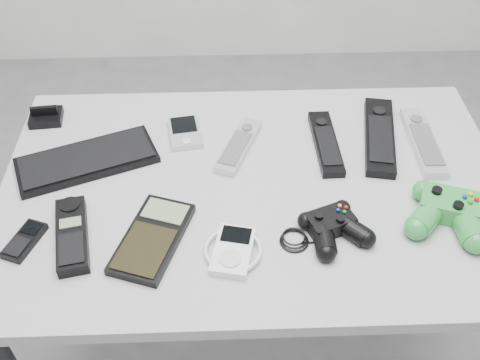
{
  "coord_description": "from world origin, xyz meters",
  "views": [
    {
      "loc": [
        -0.15,
        -0.74,
        1.51
      ],
      "look_at": [
        -0.12,
        0.08,
        0.72
      ],
      "focal_mm": 42.0,
      "sensor_mm": 36.0,
      "label": 1
    }
  ],
  "objects_px": {
    "remote_black_a": "(326,142)",
    "remote_silver_b": "(423,141)",
    "cordless_handset": "(72,235)",
    "pda_keyboard": "(87,160)",
    "pda": "(185,132)",
    "mp3_player": "(233,250)",
    "calculator": "(152,238)",
    "controller_green": "(448,210)",
    "remote_silver_a": "(238,145)",
    "remote_black_b": "(380,135)",
    "controller_black": "(334,226)",
    "desk": "(254,205)",
    "mobile_phone": "(24,240)"
  },
  "relations": [
    {
      "from": "remote_black_a",
      "to": "remote_silver_b",
      "type": "relative_size",
      "value": 0.93
    },
    {
      "from": "cordless_handset",
      "to": "pda_keyboard",
      "type": "bearing_deg",
      "value": 80.34
    },
    {
      "from": "pda",
      "to": "mp3_player",
      "type": "xyz_separation_m",
      "value": [
        0.1,
        -0.35,
        0.0
      ]
    },
    {
      "from": "calculator",
      "to": "controller_green",
      "type": "bearing_deg",
      "value": 22.62
    },
    {
      "from": "calculator",
      "to": "pda_keyboard",
      "type": "bearing_deg",
      "value": 143.98
    },
    {
      "from": "pda",
      "to": "remote_black_a",
      "type": "height_order",
      "value": "remote_black_a"
    },
    {
      "from": "remote_silver_a",
      "to": "remote_black_b",
      "type": "distance_m",
      "value": 0.32
    },
    {
      "from": "calculator",
      "to": "controller_black",
      "type": "xyz_separation_m",
      "value": [
        0.34,
        0.01,
        0.01
      ]
    },
    {
      "from": "desk",
      "to": "mobile_phone",
      "type": "height_order",
      "value": "mobile_phone"
    },
    {
      "from": "controller_green",
      "to": "pda",
      "type": "bearing_deg",
      "value": 171.97
    },
    {
      "from": "pda",
      "to": "remote_black_a",
      "type": "xyz_separation_m",
      "value": [
        0.31,
        -0.05,
        0.0
      ]
    },
    {
      "from": "desk",
      "to": "remote_silver_a",
      "type": "xyz_separation_m",
      "value": [
        -0.03,
        0.12,
        0.07
      ]
    },
    {
      "from": "cordless_handset",
      "to": "pda",
      "type": "bearing_deg",
      "value": 44.86
    },
    {
      "from": "pda_keyboard",
      "to": "remote_black_b",
      "type": "bearing_deg",
      "value": -16.49
    },
    {
      "from": "desk",
      "to": "controller_green",
      "type": "distance_m",
      "value": 0.39
    },
    {
      "from": "mobile_phone",
      "to": "calculator",
      "type": "bearing_deg",
      "value": 20.17
    },
    {
      "from": "remote_silver_a",
      "to": "desk",
      "type": "bearing_deg",
      "value": -53.69
    },
    {
      "from": "cordless_handset",
      "to": "calculator",
      "type": "relative_size",
      "value": 0.9
    },
    {
      "from": "remote_black_b",
      "to": "controller_green",
      "type": "distance_m",
      "value": 0.26
    },
    {
      "from": "remote_black_b",
      "to": "controller_black",
      "type": "xyz_separation_m",
      "value": [
        -0.15,
        -0.27,
        0.01
      ]
    },
    {
      "from": "pda",
      "to": "controller_green",
      "type": "relative_size",
      "value": 0.67
    },
    {
      "from": "cordless_handset",
      "to": "controller_black",
      "type": "relative_size",
      "value": 0.86
    },
    {
      "from": "cordless_handset",
      "to": "calculator",
      "type": "xyz_separation_m",
      "value": [
        0.15,
        -0.01,
        -0.0
      ]
    },
    {
      "from": "desk",
      "to": "cordless_handset",
      "type": "distance_m",
      "value": 0.38
    },
    {
      "from": "pda_keyboard",
      "to": "controller_black",
      "type": "bearing_deg",
      "value": -45.03
    },
    {
      "from": "mobile_phone",
      "to": "calculator",
      "type": "relative_size",
      "value": 0.48
    },
    {
      "from": "pda_keyboard",
      "to": "mp3_player",
      "type": "xyz_separation_m",
      "value": [
        0.31,
        -0.26,
        0.0
      ]
    },
    {
      "from": "pda_keyboard",
      "to": "calculator",
      "type": "distance_m",
      "value": 0.27
    },
    {
      "from": "remote_black_b",
      "to": "remote_silver_b",
      "type": "xyz_separation_m",
      "value": [
        0.09,
        -0.02,
        -0.0
      ]
    },
    {
      "from": "mp3_player",
      "to": "controller_green",
      "type": "bearing_deg",
      "value": 22.02
    },
    {
      "from": "remote_black_a",
      "to": "controller_black",
      "type": "distance_m",
      "value": 0.25
    },
    {
      "from": "desk",
      "to": "remote_silver_b",
      "type": "relative_size",
      "value": 4.64
    },
    {
      "from": "remote_black_b",
      "to": "cordless_handset",
      "type": "height_order",
      "value": "cordless_handset"
    },
    {
      "from": "pda",
      "to": "remote_silver_b",
      "type": "xyz_separation_m",
      "value": [
        0.53,
        -0.05,
        0.0
      ]
    },
    {
      "from": "pda_keyboard",
      "to": "remote_black_a",
      "type": "height_order",
      "value": "remote_black_a"
    },
    {
      "from": "desk",
      "to": "remote_silver_b",
      "type": "height_order",
      "value": "remote_silver_b"
    },
    {
      "from": "cordless_handset",
      "to": "desk",
      "type": "bearing_deg",
      "value": 9.23
    },
    {
      "from": "remote_silver_b",
      "to": "controller_black",
      "type": "relative_size",
      "value": 1.1
    },
    {
      "from": "pda",
      "to": "calculator",
      "type": "relative_size",
      "value": 0.55
    },
    {
      "from": "pda_keyboard",
      "to": "calculator",
      "type": "xyz_separation_m",
      "value": [
        0.16,
        -0.22,
        0.0
      ]
    },
    {
      "from": "pda",
      "to": "cordless_handset",
      "type": "relative_size",
      "value": 0.61
    },
    {
      "from": "desk",
      "to": "pda_keyboard",
      "type": "bearing_deg",
      "value": 167.04
    },
    {
      "from": "remote_black_b",
      "to": "remote_silver_b",
      "type": "distance_m",
      "value": 0.1
    },
    {
      "from": "remote_silver_b",
      "to": "mp3_player",
      "type": "relative_size",
      "value": 1.99
    },
    {
      "from": "remote_silver_b",
      "to": "cordless_handset",
      "type": "bearing_deg",
      "value": -160.53
    },
    {
      "from": "remote_black_b",
      "to": "remote_black_a",
      "type": "bearing_deg",
      "value": -160.69
    },
    {
      "from": "cordless_handset",
      "to": "remote_black_b",
      "type": "bearing_deg",
      "value": 11.31
    },
    {
      "from": "mp3_player",
      "to": "controller_black",
      "type": "xyz_separation_m",
      "value": [
        0.19,
        0.04,
        0.01
      ]
    },
    {
      "from": "remote_black_b",
      "to": "calculator",
      "type": "height_order",
      "value": "remote_black_b"
    },
    {
      "from": "pda_keyboard",
      "to": "remote_black_b",
      "type": "xyz_separation_m",
      "value": [
        0.64,
        0.06,
        0.0
      ]
    }
  ]
}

